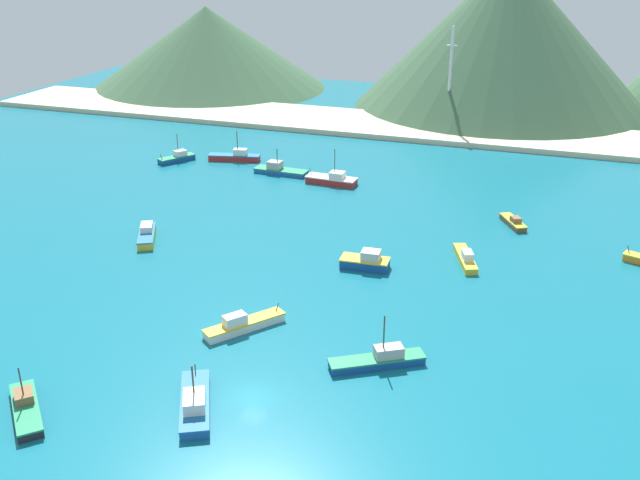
{
  "coord_description": "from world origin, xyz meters",
  "views": [
    {
      "loc": [
        26.97,
        -56.11,
        44.34
      ],
      "look_at": [
        -5.78,
        37.99,
        1.55
      ],
      "focal_mm": 40.04,
      "sensor_mm": 36.0,
      "label": 1
    }
  ],
  "objects_px": {
    "fishing_boat_0": "(177,158)",
    "fishing_boat_13": "(280,170)",
    "fishing_boat_2": "(147,235)",
    "fishing_boat_11": "(243,324)",
    "fishing_boat_4": "(466,258)",
    "fishing_boat_5": "(235,157)",
    "fishing_boat_6": "(379,359)",
    "fishing_boat_9": "(513,222)",
    "fishing_boat_15": "(195,403)",
    "fishing_boat_3": "(366,261)",
    "radio_tower": "(450,78)",
    "fishing_boat_14": "(26,408)",
    "fishing_boat_10": "(332,179)"
  },
  "relations": [
    {
      "from": "fishing_boat_9",
      "to": "radio_tower",
      "type": "bearing_deg",
      "value": 109.88
    },
    {
      "from": "fishing_boat_10",
      "to": "fishing_boat_14",
      "type": "distance_m",
      "value": 78.56
    },
    {
      "from": "fishing_boat_2",
      "to": "fishing_boat_9",
      "type": "xyz_separation_m",
      "value": [
        54.04,
        25.09,
        -0.25
      ]
    },
    {
      "from": "fishing_boat_9",
      "to": "radio_tower",
      "type": "xyz_separation_m",
      "value": [
        -21.53,
        59.54,
        11.97
      ]
    },
    {
      "from": "fishing_boat_4",
      "to": "fishing_boat_13",
      "type": "xyz_separation_m",
      "value": [
        -41.78,
        30.32,
        0.06
      ]
    },
    {
      "from": "fishing_boat_5",
      "to": "fishing_boat_2",
      "type": "bearing_deg",
      "value": -83.02
    },
    {
      "from": "fishing_boat_14",
      "to": "fishing_boat_9",
      "type": "bearing_deg",
      "value": 58.5
    },
    {
      "from": "fishing_boat_5",
      "to": "fishing_boat_14",
      "type": "height_order",
      "value": "fishing_boat_5"
    },
    {
      "from": "fishing_boat_3",
      "to": "fishing_boat_11",
      "type": "distance_m",
      "value": 23.76
    },
    {
      "from": "fishing_boat_15",
      "to": "fishing_boat_5",
      "type": "bearing_deg",
      "value": 112.76
    },
    {
      "from": "fishing_boat_5",
      "to": "fishing_boat_6",
      "type": "bearing_deg",
      "value": -53.37
    },
    {
      "from": "radio_tower",
      "to": "fishing_boat_14",
      "type": "bearing_deg",
      "value": -98.93
    },
    {
      "from": "fishing_boat_6",
      "to": "fishing_boat_2",
      "type": "bearing_deg",
      "value": 152.7
    },
    {
      "from": "fishing_boat_3",
      "to": "fishing_boat_11",
      "type": "xyz_separation_m",
      "value": [
        -9.36,
        -21.84,
        -0.24
      ]
    },
    {
      "from": "fishing_boat_13",
      "to": "fishing_boat_14",
      "type": "xyz_separation_m",
      "value": [
        5.52,
        -80.93,
        -0.11
      ]
    },
    {
      "from": "fishing_boat_9",
      "to": "fishing_boat_15",
      "type": "relative_size",
      "value": 0.66
    },
    {
      "from": "fishing_boat_15",
      "to": "fishing_boat_13",
      "type": "bearing_deg",
      "value": 105.87
    },
    {
      "from": "fishing_boat_0",
      "to": "fishing_boat_2",
      "type": "distance_m",
      "value": 42.28
    },
    {
      "from": "fishing_boat_4",
      "to": "radio_tower",
      "type": "relative_size",
      "value": 0.38
    },
    {
      "from": "fishing_boat_3",
      "to": "radio_tower",
      "type": "xyz_separation_m",
      "value": [
        -2.96,
        83.3,
        11.55
      ]
    },
    {
      "from": "fishing_boat_6",
      "to": "fishing_boat_9",
      "type": "height_order",
      "value": "fishing_boat_6"
    },
    {
      "from": "fishing_boat_15",
      "to": "radio_tower",
      "type": "height_order",
      "value": "radio_tower"
    },
    {
      "from": "fishing_boat_6",
      "to": "fishing_boat_10",
      "type": "xyz_separation_m",
      "value": [
        -24.77,
        58.19,
        0.1
      ]
    },
    {
      "from": "fishing_boat_3",
      "to": "fishing_boat_5",
      "type": "relative_size",
      "value": 0.64
    },
    {
      "from": "fishing_boat_15",
      "to": "fishing_boat_9",
      "type": "bearing_deg",
      "value": 67.28
    },
    {
      "from": "fishing_boat_15",
      "to": "radio_tower",
      "type": "bearing_deg",
      "value": 87.98
    },
    {
      "from": "fishing_boat_0",
      "to": "fishing_boat_4",
      "type": "height_order",
      "value": "fishing_boat_0"
    },
    {
      "from": "fishing_boat_0",
      "to": "fishing_boat_13",
      "type": "bearing_deg",
      "value": -1.5
    },
    {
      "from": "fishing_boat_2",
      "to": "radio_tower",
      "type": "height_order",
      "value": "radio_tower"
    },
    {
      "from": "fishing_boat_2",
      "to": "fishing_boat_4",
      "type": "bearing_deg",
      "value": 9.22
    },
    {
      "from": "fishing_boat_2",
      "to": "fishing_boat_11",
      "type": "relative_size",
      "value": 0.91
    },
    {
      "from": "fishing_boat_9",
      "to": "fishing_boat_13",
      "type": "bearing_deg",
      "value": 164.4
    },
    {
      "from": "fishing_boat_6",
      "to": "fishing_boat_3",
      "type": "bearing_deg",
      "value": 109.16
    },
    {
      "from": "fishing_boat_11",
      "to": "fishing_boat_14",
      "type": "height_order",
      "value": "fishing_boat_14"
    },
    {
      "from": "fishing_boat_4",
      "to": "fishing_boat_9",
      "type": "relative_size",
      "value": 1.36
    },
    {
      "from": "fishing_boat_2",
      "to": "fishing_boat_3",
      "type": "xyz_separation_m",
      "value": [
        35.48,
        1.33,
        0.18
      ]
    },
    {
      "from": "fishing_boat_3",
      "to": "fishing_boat_15",
      "type": "height_order",
      "value": "fishing_boat_15"
    },
    {
      "from": "fishing_boat_6",
      "to": "fishing_boat_0",
      "type": "bearing_deg",
      "value": 134.54
    },
    {
      "from": "fishing_boat_4",
      "to": "fishing_boat_13",
      "type": "relative_size",
      "value": 0.86
    },
    {
      "from": "fishing_boat_0",
      "to": "fishing_boat_9",
      "type": "bearing_deg",
      "value": -11.01
    },
    {
      "from": "fishing_boat_2",
      "to": "fishing_boat_5",
      "type": "relative_size",
      "value": 0.78
    },
    {
      "from": "fishing_boat_4",
      "to": "fishing_boat_15",
      "type": "distance_m",
      "value": 48.96
    },
    {
      "from": "fishing_boat_13",
      "to": "radio_tower",
      "type": "bearing_deg",
      "value": 61.18
    },
    {
      "from": "fishing_boat_11",
      "to": "fishing_boat_4",
      "type": "bearing_deg",
      "value": 51.45
    },
    {
      "from": "fishing_boat_3",
      "to": "fishing_boat_5",
      "type": "height_order",
      "value": "fishing_boat_5"
    },
    {
      "from": "fishing_boat_10",
      "to": "fishing_boat_13",
      "type": "relative_size",
      "value": 0.91
    },
    {
      "from": "fishing_boat_6",
      "to": "fishing_boat_11",
      "type": "height_order",
      "value": "fishing_boat_6"
    },
    {
      "from": "fishing_boat_11",
      "to": "fishing_boat_5",
      "type": "bearing_deg",
      "value": 116.17
    },
    {
      "from": "fishing_boat_4",
      "to": "fishing_boat_14",
      "type": "relative_size",
      "value": 1.14
    },
    {
      "from": "fishing_boat_0",
      "to": "fishing_boat_10",
      "type": "relative_size",
      "value": 0.8
    }
  ]
}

